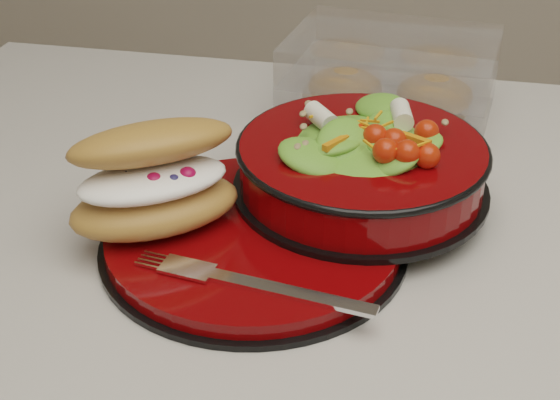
% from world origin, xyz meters
% --- Properties ---
extents(dinner_plate, '(0.28, 0.28, 0.02)m').
position_xyz_m(dinner_plate, '(-0.14, -0.07, 0.91)').
color(dinner_plate, black).
rests_on(dinner_plate, island_counter).
extents(salad_bowl, '(0.24, 0.24, 0.10)m').
position_xyz_m(salad_bowl, '(-0.06, 0.02, 0.96)').
color(salad_bowl, black).
rests_on(salad_bowl, dinner_plate).
extents(croissant, '(0.17, 0.17, 0.09)m').
position_xyz_m(croissant, '(-0.23, -0.07, 0.96)').
color(croissant, '#B67E37').
rests_on(croissant, dinner_plate).
extents(fork, '(0.18, 0.05, 0.00)m').
position_xyz_m(fork, '(-0.12, -0.15, 0.92)').
color(fork, silver).
rests_on(fork, dinner_plate).
extents(pastry_box, '(0.25, 0.20, 0.09)m').
position_xyz_m(pastry_box, '(-0.05, 0.24, 0.94)').
color(pastry_box, white).
rests_on(pastry_box, island_counter).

